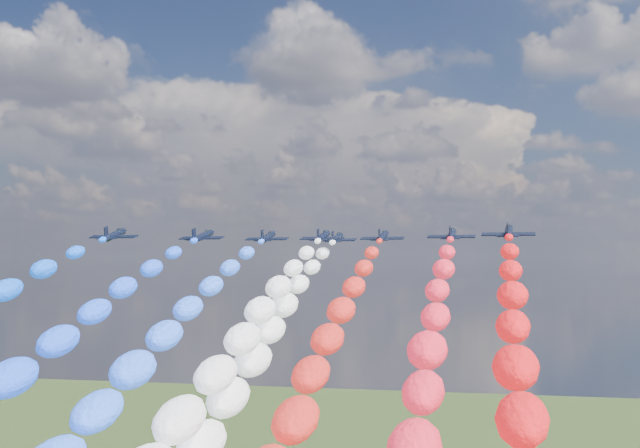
# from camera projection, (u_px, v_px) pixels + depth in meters

# --- Properties ---
(jet_0) EXTENTS (8.76, 11.56, 4.50)m
(jet_0) POSITION_uv_depth(u_px,v_px,m) (115.00, 235.00, 143.69)
(jet_0) COLOR black
(jet_1) EXTENTS (8.76, 11.56, 4.50)m
(jet_1) POSITION_uv_depth(u_px,v_px,m) (203.00, 236.00, 152.61)
(jet_1) COLOR black
(jet_2) EXTENTS (8.10, 11.09, 4.50)m
(jet_2) POSITION_uv_depth(u_px,v_px,m) (268.00, 237.00, 159.66)
(jet_2) COLOR black
(trail_2) EXTENTS (6.40, 127.47, 48.25)m
(trail_2) POSITION_uv_depth(u_px,v_px,m) (114.00, 414.00, 95.22)
(trail_2) COLOR #2D62FF
(jet_3) EXTENTS (8.25, 11.20, 4.50)m
(jet_3) POSITION_uv_depth(u_px,v_px,m) (323.00, 237.00, 155.29)
(jet_3) COLOR black
(trail_3) EXTENTS (6.40, 127.47, 48.25)m
(trail_3) POSITION_uv_depth(u_px,v_px,m) (201.00, 422.00, 90.85)
(trail_3) COLOR white
(jet_4) EXTENTS (8.27, 11.21, 4.50)m
(jet_4) POSITION_uv_depth(u_px,v_px,m) (337.00, 238.00, 168.68)
(jet_4) COLOR black
(trail_4) EXTENTS (6.40, 127.47, 48.25)m
(trail_4) POSITION_uv_depth(u_px,v_px,m) (239.00, 401.00, 104.25)
(trail_4) COLOR white
(jet_5) EXTENTS (8.33, 11.25, 4.50)m
(jet_5) POSITION_uv_depth(u_px,v_px,m) (383.00, 237.00, 155.20)
(jet_5) COLOR black
(trail_5) EXTENTS (6.40, 127.47, 48.25)m
(trail_5) POSITION_uv_depth(u_px,v_px,m) (303.00, 422.00, 90.76)
(trail_5) COLOR red
(jet_6) EXTENTS (8.25, 11.20, 4.50)m
(jet_6) POSITION_uv_depth(u_px,v_px,m) (452.00, 235.00, 142.53)
(jet_6) COLOR black
(jet_7) EXTENTS (8.62, 11.46, 4.50)m
(jet_7) POSITION_uv_depth(u_px,v_px,m) (508.00, 232.00, 128.29)
(jet_7) COLOR black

